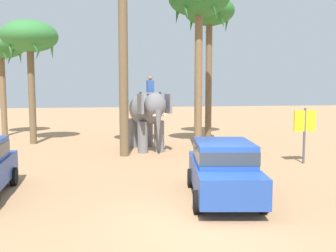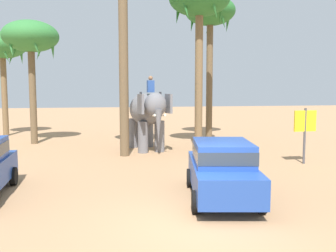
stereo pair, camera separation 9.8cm
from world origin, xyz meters
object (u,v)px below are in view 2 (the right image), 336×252
Objects in this scene: palm_tree_near_hut at (31,39)px; signboard_yellow at (305,125)px; palm_tree_left_of_road at (199,4)px; palm_tree_leaning_seaward at (2,48)px; car_sedan_foreground at (222,168)px; elephant_with_mahout at (147,113)px; palm_tree_behind_elephant at (210,16)px.

palm_tree_near_hut is 2.99× the size of signboard_yellow.
palm_tree_left_of_road is at bearing -22.20° from palm_tree_near_hut.
palm_tree_left_of_road reaches higher than palm_tree_leaning_seaward.
car_sedan_foreground is at bearing -59.77° from palm_tree_leaning_seaward.
car_sedan_foreground is at bearing -141.31° from signboard_yellow.
palm_tree_leaning_seaward reaches higher than car_sedan_foreground.
elephant_with_mahout is at bearing 96.09° from car_sedan_foreground.
car_sedan_foreground is 1.81× the size of signboard_yellow.
palm_tree_left_of_road reaches higher than elephant_with_mahout.
palm_tree_left_of_road is 3.68× the size of signboard_yellow.
elephant_with_mahout is at bearing 178.40° from palm_tree_left_of_road.
palm_tree_behind_elephant is at bearing -16.92° from palm_tree_leaning_seaward.
palm_tree_behind_elephant is at bearing 1.05° from palm_tree_near_hut.
palm_tree_behind_elephant is (3.63, 12.76, 6.95)m from car_sedan_foreground.
signboard_yellow is (12.44, -8.39, -4.41)m from palm_tree_near_hut.
palm_tree_left_of_road is (-1.82, -3.89, -0.24)m from palm_tree_behind_elephant.
palm_tree_leaning_seaward is (-2.58, 4.29, -0.04)m from palm_tree_near_hut.
palm_tree_behind_elephant reaches higher than palm_tree_leaning_seaward.
palm_tree_near_hut is at bearing -58.97° from palm_tree_leaning_seaward.
palm_tree_leaning_seaward is (-13.45, 4.09, -1.82)m from palm_tree_behind_elephant.
palm_tree_left_of_road is (1.81, 8.86, 6.71)m from car_sedan_foreground.
elephant_with_mahout is at bearing -140.25° from palm_tree_behind_elephant.
elephant_with_mahout is 12.55m from palm_tree_leaning_seaward.
palm_tree_near_hut is 5.01m from palm_tree_leaning_seaward.
palm_tree_near_hut is (-10.87, -0.20, -1.78)m from palm_tree_behind_elephant.
palm_tree_near_hut reaches higher than signboard_yellow.
palm_tree_near_hut is 0.81× the size of palm_tree_left_of_road.
elephant_with_mahout is 0.56× the size of palm_tree_near_hut.
palm_tree_near_hut is 9.89m from palm_tree_left_of_road.
palm_tree_behind_elephant is 1.03× the size of palm_tree_left_of_road.
signboard_yellow is (6.16, -4.77, -0.30)m from elephant_with_mahout.
signboard_yellow is at bearing -37.76° from elephant_with_mahout.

